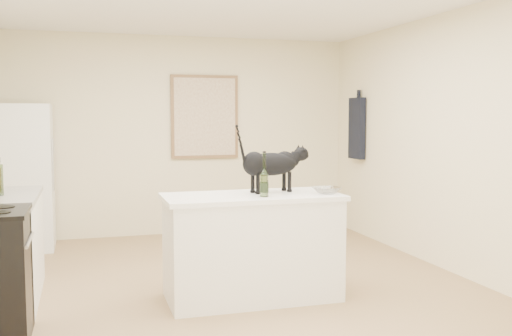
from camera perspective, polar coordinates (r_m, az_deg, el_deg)
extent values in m
plane|color=#92714E|center=(5.30, -2.07, -12.06)|extent=(5.50, 5.50, 0.00)
plane|color=beige|center=(7.76, -7.23, 3.14)|extent=(4.50, 0.00, 4.50)
plane|color=beige|center=(2.51, 13.88, -1.11)|extent=(4.50, 0.00, 4.50)
plane|color=beige|center=(6.04, 19.05, 2.34)|extent=(0.00, 5.50, 5.50)
cube|color=white|center=(5.02, -0.39, -7.93)|extent=(1.44, 0.67, 0.86)
cube|color=white|center=(4.94, -0.39, -2.84)|extent=(1.50, 0.70, 0.04)
cube|color=white|center=(5.36, -23.74, -7.53)|extent=(0.60, 1.40, 0.86)
cube|color=white|center=(7.31, -21.91, -0.84)|extent=(0.68, 0.68, 1.70)
cube|color=brown|center=(7.78, -5.03, 5.01)|extent=(0.90, 0.03, 1.10)
cube|color=beige|center=(7.76, -5.00, 5.01)|extent=(0.82, 0.00, 1.02)
cube|color=black|center=(7.76, 9.84, 3.85)|extent=(0.08, 0.34, 0.80)
cylinder|color=#3B6026|center=(4.79, 0.81, -0.87)|extent=(0.08, 0.08, 0.33)
imported|color=silver|center=(5.03, 6.93, -2.18)|extent=(0.25, 0.25, 0.06)
cube|color=beige|center=(7.27, -19.29, 2.04)|extent=(0.04, 0.14, 0.18)
cylinder|color=#214416|center=(5.32, -23.79, -1.07)|extent=(0.06, 0.06, 0.26)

